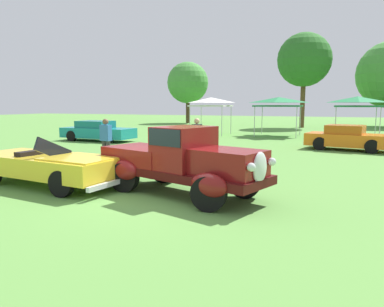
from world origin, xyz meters
The scene contains 12 objects.
ground_plane centered at (0.00, 0.00, 0.00)m, with size 120.00×120.00×0.00m, color #568C3D.
feature_pickup_truck centered at (0.55, 0.58, 0.87)m, with size 4.77×2.85×1.70m.
neighbor_convertible centered at (-3.23, 0.21, 0.58)m, with size 4.76×2.27×1.40m.
show_car_teal centered at (-9.41, 10.89, 0.60)m, with size 4.66×1.92×1.22m.
show_car_orange centered at (4.65, 11.62, 0.60)m, with size 4.09×2.41×1.22m.
spectator_near_truck centered at (-4.01, 4.00, 0.91)m, with size 0.42×0.28×1.69m.
spectator_by_row centered at (-0.98, 5.72, 0.91)m, with size 0.32×0.44×1.69m.
canopy_tent_left_field centered at (-4.47, 17.93, 2.42)m, with size 2.66×2.66×2.71m.
canopy_tent_center_field centered at (0.34, 18.40, 2.42)m, with size 3.07×3.07×2.71m.
canopy_tent_right_field centered at (5.30, 17.44, 2.42)m, with size 2.70×2.70×2.71m.
treeline_far_left centered at (-12.11, 32.28, 4.67)m, with size 4.77×4.77×7.07m.
treeline_mid_left centered at (1.12, 28.48, 6.28)m, with size 4.97×4.97×8.79m.
Camera 1 is at (4.02, -7.60, 2.25)m, focal length 34.05 mm.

